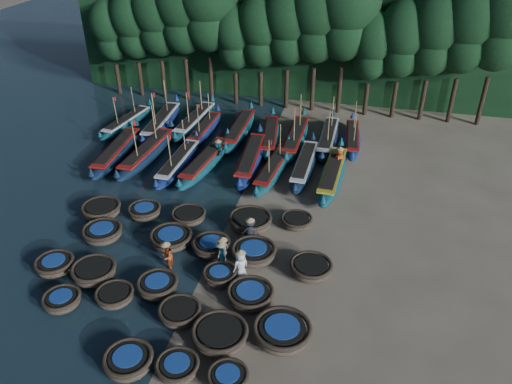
% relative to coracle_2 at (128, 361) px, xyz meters
% --- Properties ---
extents(ground, '(120.00, 120.00, 0.00)m').
position_rel_coracle_2_xyz_m(ground, '(1.05, 9.37, -0.46)').
color(ground, gray).
rests_on(ground, ground).
extents(foliage_wall, '(40.00, 3.00, 10.00)m').
position_rel_coracle_2_xyz_m(foliage_wall, '(1.05, 32.87, 4.54)').
color(foliage_wall, black).
rests_on(foliage_wall, ground).
extents(coracle_2, '(2.39, 2.39, 0.79)m').
position_rel_coracle_2_xyz_m(coracle_2, '(0.00, 0.00, 0.00)').
color(coracle_2, brown).
rests_on(coracle_2, ground).
extents(coracle_3, '(2.14, 2.14, 0.68)m').
position_rel_coracle_2_xyz_m(coracle_3, '(2.02, 0.23, -0.07)').
color(coracle_3, brown).
rests_on(coracle_3, ground).
extents(coracle_4, '(1.70, 1.70, 0.66)m').
position_rel_coracle_2_xyz_m(coracle_4, '(4.13, 0.20, -0.07)').
color(coracle_4, brown).
rests_on(coracle_4, ground).
extents(coracle_5, '(1.88, 1.88, 0.68)m').
position_rel_coracle_2_xyz_m(coracle_5, '(-4.61, 2.57, -0.07)').
color(coracle_5, brown).
rests_on(coracle_5, ground).
extents(coracle_6, '(2.05, 2.05, 0.65)m').
position_rel_coracle_2_xyz_m(coracle_6, '(-2.36, 3.44, -0.08)').
color(coracle_6, brown).
rests_on(coracle_6, ground).
extents(coracle_7, '(2.41, 2.41, 0.73)m').
position_rel_coracle_2_xyz_m(coracle_7, '(1.04, 3.08, -0.04)').
color(coracle_7, brown).
rests_on(coracle_7, ground).
extents(coracle_8, '(2.51, 2.51, 0.81)m').
position_rel_coracle_2_xyz_m(coracle_8, '(3.21, 2.18, 0.00)').
color(coracle_8, brown).
rests_on(coracle_8, ground).
extents(coracle_9, '(3.10, 3.10, 0.85)m').
position_rel_coracle_2_xyz_m(coracle_9, '(5.79, 2.93, 0.03)').
color(coracle_9, brown).
rests_on(coracle_9, ground).
extents(coracle_10, '(2.11, 2.11, 0.77)m').
position_rel_coracle_2_xyz_m(coracle_10, '(-6.33, 4.73, -0.02)').
color(coracle_10, brown).
rests_on(coracle_10, ground).
extents(coracle_11, '(2.62, 2.62, 0.80)m').
position_rel_coracle_2_xyz_m(coracle_11, '(-4.11, 4.70, -0.00)').
color(coracle_11, brown).
rests_on(coracle_11, ground).
extents(coracle_12, '(2.30, 2.30, 0.78)m').
position_rel_coracle_2_xyz_m(coracle_12, '(-0.61, 4.48, -0.00)').
color(coracle_12, brown).
rests_on(coracle_12, ground).
extents(coracle_13, '(2.01, 2.01, 0.69)m').
position_rel_coracle_2_xyz_m(coracle_13, '(2.06, 5.92, -0.06)').
color(coracle_13, brown).
rests_on(coracle_13, ground).
extents(coracle_14, '(2.51, 2.51, 0.76)m').
position_rel_coracle_2_xyz_m(coracle_14, '(3.89, 4.89, -0.02)').
color(coracle_14, brown).
rests_on(coracle_14, ground).
extents(coracle_15, '(2.67, 2.67, 0.79)m').
position_rel_coracle_2_xyz_m(coracle_15, '(-5.29, 7.80, 0.00)').
color(coracle_15, brown).
rests_on(coracle_15, ground).
extents(coracle_16, '(2.88, 2.88, 0.80)m').
position_rel_coracle_2_xyz_m(coracle_16, '(-1.38, 8.17, 0.01)').
color(coracle_16, brown).
rests_on(coracle_16, ground).
extents(coracle_17, '(2.36, 2.36, 0.75)m').
position_rel_coracle_2_xyz_m(coracle_17, '(0.95, 8.07, -0.02)').
color(coracle_17, brown).
rests_on(coracle_17, ground).
extents(coracle_18, '(2.41, 2.41, 0.80)m').
position_rel_coracle_2_xyz_m(coracle_18, '(3.31, 8.00, 0.00)').
color(coracle_18, brown).
rests_on(coracle_18, ground).
extents(coracle_19, '(2.27, 2.27, 0.75)m').
position_rel_coracle_2_xyz_m(coracle_19, '(6.41, 7.49, -0.03)').
color(coracle_19, brown).
rests_on(coracle_19, ground).
extents(coracle_20, '(2.47, 2.47, 0.80)m').
position_rel_coracle_2_xyz_m(coracle_20, '(-6.47, 9.89, -0.00)').
color(coracle_20, brown).
rests_on(coracle_20, ground).
extents(coracle_21, '(2.04, 2.04, 0.71)m').
position_rel_coracle_2_xyz_m(coracle_21, '(-3.95, 10.41, -0.05)').
color(coracle_21, brown).
rests_on(coracle_21, ground).
extents(coracle_22, '(2.43, 2.43, 0.67)m').
position_rel_coracle_2_xyz_m(coracle_22, '(-1.24, 10.56, -0.07)').
color(coracle_22, brown).
rests_on(coracle_22, ground).
extents(coracle_23, '(2.93, 2.93, 0.85)m').
position_rel_coracle_2_xyz_m(coracle_23, '(2.45, 10.71, 0.02)').
color(coracle_23, brown).
rests_on(coracle_23, ground).
extents(coracle_24, '(2.30, 2.30, 0.64)m').
position_rel_coracle_2_xyz_m(coracle_24, '(5.02, 11.52, -0.09)').
color(coracle_24, brown).
rests_on(coracle_24, ground).
extents(long_boat_1, '(2.08, 8.56, 1.51)m').
position_rel_coracle_2_xyz_m(long_boat_1, '(-8.98, 16.92, 0.12)').
color(long_boat_1, '#0E2036').
rests_on(long_boat_1, ground).
extents(long_boat_2, '(2.00, 8.82, 3.75)m').
position_rel_coracle_2_xyz_m(long_boat_2, '(-6.76, 17.24, 0.14)').
color(long_boat_2, '#0E2036').
rests_on(long_boat_2, ground).
extents(long_boat_3, '(1.51, 7.74, 3.29)m').
position_rel_coracle_2_xyz_m(long_boat_3, '(-4.10, 16.43, 0.06)').
color(long_boat_3, navy).
rests_on(long_boat_3, ground).
extents(long_boat_4, '(2.40, 8.31, 1.47)m').
position_rel_coracle_2_xyz_m(long_boat_4, '(-2.26, 16.94, 0.10)').
color(long_boat_4, '#0D3B4D').
rests_on(long_boat_4, ground).
extents(long_boat_5, '(2.09, 8.68, 1.53)m').
position_rel_coracle_2_xyz_m(long_boat_5, '(0.70, 18.00, 0.12)').
color(long_boat_5, navy).
rests_on(long_boat_5, ground).
extents(long_boat_6, '(2.08, 7.85, 3.35)m').
position_rel_coracle_2_xyz_m(long_boat_6, '(2.52, 17.12, 0.07)').
color(long_boat_6, '#0D3B4D').
rests_on(long_boat_6, ground).
extents(long_boat_7, '(1.51, 7.98, 1.40)m').
position_rel_coracle_2_xyz_m(long_boat_7, '(4.50, 18.04, 0.08)').
color(long_boat_7, '#0E2036').
rests_on(long_boat_7, ground).
extents(long_boat_8, '(1.88, 8.48, 1.49)m').
position_rel_coracle_2_xyz_m(long_boat_8, '(6.50, 17.13, 0.11)').
color(long_boat_8, '#0D3B4D').
rests_on(long_boat_8, ground).
extents(long_boat_9, '(2.31, 7.33, 3.15)m').
position_rel_coracle_2_xyz_m(long_boat_9, '(-10.68, 22.08, 0.04)').
color(long_boat_9, '#0D3B4D').
rests_on(long_boat_9, ground).
extents(long_boat_10, '(2.05, 8.70, 3.70)m').
position_rel_coracle_2_xyz_m(long_boat_10, '(-7.84, 22.50, 0.13)').
color(long_boat_10, navy).
rests_on(long_boat_10, ground).
extents(long_boat_11, '(1.93, 8.30, 3.53)m').
position_rel_coracle_2_xyz_m(long_boat_11, '(-5.31, 23.54, 0.10)').
color(long_boat_11, '#0D3B4D').
rests_on(long_boat_11, ground).
extents(long_boat_12, '(1.47, 7.41, 3.15)m').
position_rel_coracle_2_xyz_m(long_boat_12, '(-4.09, 22.14, 0.04)').
color(long_boat_12, navy).
rests_on(long_boat_12, ground).
extents(long_boat_13, '(1.51, 8.40, 1.48)m').
position_rel_coracle_2_xyz_m(long_boat_13, '(-1.34, 22.63, 0.10)').
color(long_boat_13, '#0D3B4D').
rests_on(long_boat_13, ground).
extents(long_boat_14, '(2.53, 7.94, 1.41)m').
position_rel_coracle_2_xyz_m(long_boat_14, '(1.24, 22.06, 0.08)').
color(long_boat_14, '#0D3B4D').
rests_on(long_boat_14, ground).
extents(long_boat_15, '(1.52, 8.56, 3.63)m').
position_rel_coracle_2_xyz_m(long_boat_15, '(3.21, 22.11, 0.12)').
color(long_boat_15, '#0D3B4D').
rests_on(long_boat_15, ground).
extents(long_boat_16, '(1.46, 8.13, 3.45)m').
position_rel_coracle_2_xyz_m(long_boat_16, '(5.61, 22.74, 0.09)').
color(long_boat_16, '#0E2036').
rests_on(long_boat_16, ground).
extents(long_boat_17, '(1.74, 7.32, 3.11)m').
position_rel_coracle_2_xyz_m(long_boat_17, '(7.40, 23.14, 0.04)').
color(long_boat_17, navy).
rests_on(long_boat_17, ground).
extents(fisherman_0, '(0.99, 1.03, 1.98)m').
position_rel_coracle_2_xyz_m(fisherman_0, '(3.06, 6.30, 0.48)').
color(fisherman_0, silver).
rests_on(fisherman_0, ground).
extents(fisherman_1, '(0.65, 0.66, 1.73)m').
position_rel_coracle_2_xyz_m(fisherman_1, '(1.87, 7.00, 0.42)').
color(fisherman_1, '#185E68').
rests_on(fisherman_1, ground).
extents(fisherman_2, '(0.71, 0.86, 1.80)m').
position_rel_coracle_2_xyz_m(fisherman_2, '(-0.84, 6.29, 0.40)').
color(fisherman_2, '#B94318').
rests_on(fisherman_2, ground).
extents(fisherman_3, '(1.08, 0.70, 1.77)m').
position_rel_coracle_2_xyz_m(fisherman_3, '(2.79, 9.37, 0.37)').
color(fisherman_3, black).
rests_on(fisherman_3, ground).
extents(fisherman_4, '(0.64, 1.05, 1.87)m').
position_rel_coracle_2_xyz_m(fisherman_4, '(1.87, 7.23, 0.44)').
color(fisherman_4, silver).
rests_on(fisherman_4, ground).
extents(fisherman_5, '(1.37, 1.53, 1.88)m').
position_rel_coracle_2_xyz_m(fisherman_5, '(-1.67, 18.11, 0.42)').
color(fisherman_5, '#185E68').
rests_on(fisherman_5, ground).
extents(fisherman_6, '(0.74, 0.98, 2.00)m').
position_rel_coracle_2_xyz_m(fisherman_6, '(6.79, 18.64, 0.49)').
color(fisherman_6, '#B94318').
rests_on(fisherman_6, ground).
extents(tree_0, '(3.68, 3.68, 8.68)m').
position_rel_coracle_2_xyz_m(tree_0, '(-14.95, 29.37, 5.51)').
color(tree_0, black).
rests_on(tree_0, ground).
extents(tree_1, '(4.09, 4.09, 9.65)m').
position_rel_coracle_2_xyz_m(tree_1, '(-12.65, 29.37, 6.19)').
color(tree_1, black).
rests_on(tree_1, ground).
extents(tree_2, '(4.51, 4.51, 10.63)m').
position_rel_coracle_2_xyz_m(tree_2, '(-10.35, 29.37, 6.86)').
color(tree_2, black).
rests_on(tree_2, ground).
extents(tree_3, '(4.92, 4.92, 11.60)m').
position_rel_coracle_2_xyz_m(tree_3, '(-8.05, 29.37, 7.54)').
color(tree_3, black).
rests_on(tree_3, ground).
extents(tree_4, '(5.34, 5.34, 12.58)m').
position_rel_coracle_2_xyz_m(tree_4, '(-5.75, 29.37, 8.21)').
color(tree_4, black).
rests_on(tree_4, ground).
extents(tree_5, '(3.68, 3.68, 8.68)m').
position_rel_coracle_2_xyz_m(tree_5, '(-3.45, 29.37, 5.51)').
color(tree_5, black).
rests_on(tree_5, ground).
extents(tree_6, '(4.09, 4.09, 9.65)m').
position_rel_coracle_2_xyz_m(tree_6, '(-1.15, 29.37, 6.19)').
color(tree_6, black).
rests_on(tree_6, ground).
extents(tree_7, '(4.51, 4.51, 10.63)m').
position_rel_coracle_2_xyz_m(tree_7, '(1.15, 29.37, 6.86)').
color(tree_7, black).
rests_on(tree_7, ground).
extents(tree_8, '(4.92, 4.92, 11.60)m').
position_rel_coracle_2_xyz_m(tree_8, '(3.45, 29.37, 7.54)').
color(tree_8, black).
rests_on(tree_8, ground).
extents(tree_9, '(5.34, 5.34, 12.58)m').
position_rel_coracle_2_xyz_m(tree_9, '(5.75, 29.37, 8.21)').
color(tree_9, black).
rests_on(tree_9, ground).
extents(tree_10, '(3.68, 3.68, 8.68)m').
position_rel_coracle_2_xyz_m(tree_10, '(8.05, 29.37, 5.51)').
color(tree_10, black).
rests_on(tree_10, ground).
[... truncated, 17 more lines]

